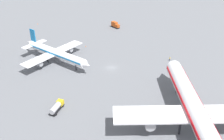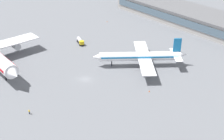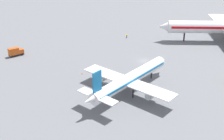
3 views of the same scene
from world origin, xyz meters
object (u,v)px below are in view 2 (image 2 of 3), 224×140
object	(u,v)px
ground_crew_worker	(29,112)
safety_cone_near_gate	(107,21)
fuel_truck	(80,41)
safety_cone_far_side	(149,91)
airplane_taxiing	(141,56)

from	to	relation	value
ground_crew_worker	safety_cone_near_gate	world-z (taller)	ground_crew_worker
fuel_truck	safety_cone_far_side	distance (m)	49.61
fuel_truck	safety_cone_near_gate	distance (m)	32.17
ground_crew_worker	safety_cone_near_gate	distance (m)	86.76
airplane_taxiing	fuel_truck	xyz separation A→B (m)	(33.61, 6.14, -2.86)
ground_crew_worker	airplane_taxiing	bearing A→B (deg)	-174.76
airplane_taxiing	safety_cone_far_side	world-z (taller)	airplane_taxiing
fuel_truck	safety_cone_near_gate	bearing A→B (deg)	137.35
airplane_taxiing	ground_crew_worker	bearing A→B (deg)	38.51
airplane_taxiing	safety_cone_far_side	distance (m)	19.78
airplane_taxiing	fuel_truck	distance (m)	34.29
airplane_taxiing	safety_cone_near_gate	size ratio (longest dim) A/B	53.86
fuel_truck	ground_crew_worker	bearing A→B (deg)	-32.04
airplane_taxiing	safety_cone_near_gate	bearing A→B (deg)	-76.84
airplane_taxiing	safety_cone_far_side	xyz separation A→B (m)	(-15.72, 11.34, -3.94)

